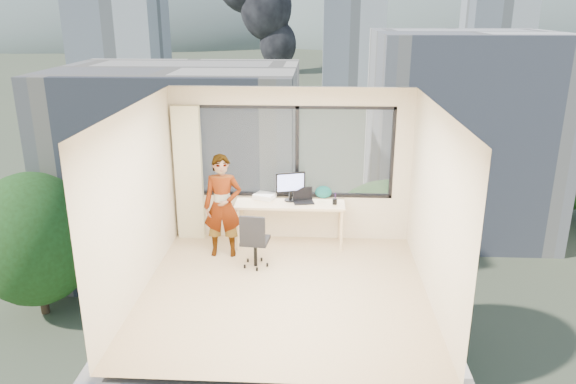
# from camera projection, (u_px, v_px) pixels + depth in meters

# --- Properties ---
(floor) EXTENTS (4.00, 4.00, 0.01)m
(floor) POSITION_uv_depth(u_px,v_px,m) (284.00, 292.00, 7.80)
(floor) COLOR tan
(floor) RESTS_ON ground
(ceiling) EXTENTS (4.00, 4.00, 0.01)m
(ceiling) POSITION_uv_depth(u_px,v_px,m) (284.00, 108.00, 6.97)
(ceiling) COLOR white
(ceiling) RESTS_ON ground
(wall_front) EXTENTS (4.00, 0.01, 2.60)m
(wall_front) POSITION_uv_depth(u_px,v_px,m) (272.00, 274.00, 5.49)
(wall_front) COLOR beige
(wall_front) RESTS_ON ground
(wall_left) EXTENTS (0.01, 4.00, 2.60)m
(wall_left) POSITION_uv_depth(u_px,v_px,m) (137.00, 202.00, 7.48)
(wall_left) COLOR beige
(wall_left) RESTS_ON ground
(wall_right) EXTENTS (0.01, 4.00, 2.60)m
(wall_right) POSITION_uv_depth(u_px,v_px,m) (435.00, 208.00, 7.28)
(wall_right) COLOR beige
(wall_right) RESTS_ON ground
(window_wall) EXTENTS (3.30, 0.16, 1.55)m
(window_wall) POSITION_uv_depth(u_px,v_px,m) (294.00, 152.00, 9.20)
(window_wall) COLOR black
(window_wall) RESTS_ON ground
(curtain) EXTENTS (0.45, 0.14, 2.30)m
(curtain) POSITION_uv_depth(u_px,v_px,m) (189.00, 174.00, 9.30)
(curtain) COLOR beige
(curtain) RESTS_ON floor
(desk) EXTENTS (1.80, 0.60, 0.75)m
(desk) POSITION_uv_depth(u_px,v_px,m) (290.00, 223.00, 9.25)
(desk) COLOR beige
(desk) RESTS_ON floor
(chair) EXTENTS (0.50, 0.50, 0.90)m
(chair) POSITION_uv_depth(u_px,v_px,m) (255.00, 239.00, 8.44)
(chair) COLOR black
(chair) RESTS_ON floor
(person) EXTENTS (0.62, 0.43, 1.66)m
(person) POSITION_uv_depth(u_px,v_px,m) (223.00, 206.00, 8.73)
(person) COLOR #2D2D33
(person) RESTS_ON floor
(monitor) EXTENTS (0.51, 0.24, 0.50)m
(monitor) POSITION_uv_depth(u_px,v_px,m) (290.00, 186.00, 9.13)
(monitor) COLOR black
(monitor) RESTS_ON desk
(game_console) EXTENTS (0.41, 0.38, 0.08)m
(game_console) POSITION_uv_depth(u_px,v_px,m) (265.00, 196.00, 9.30)
(game_console) COLOR white
(game_console) RESTS_ON desk
(laptop) EXTENTS (0.39, 0.40, 0.21)m
(laptop) POSITION_uv_depth(u_px,v_px,m) (304.00, 196.00, 9.08)
(laptop) COLOR black
(laptop) RESTS_ON desk
(cellphone) EXTENTS (0.13, 0.09, 0.01)m
(cellphone) POSITION_uv_depth(u_px,v_px,m) (304.00, 204.00, 9.04)
(cellphone) COLOR black
(cellphone) RESTS_ON desk
(pen_cup) EXTENTS (0.10, 0.10, 0.09)m
(pen_cup) POSITION_uv_depth(u_px,v_px,m) (335.00, 201.00, 9.02)
(pen_cup) COLOR black
(pen_cup) RESTS_ON desk
(handbag) EXTENTS (0.31, 0.22, 0.22)m
(handbag) POSITION_uv_depth(u_px,v_px,m) (323.00, 192.00, 9.29)
(handbag) COLOR #0C4A49
(handbag) RESTS_ON desk
(exterior_ground) EXTENTS (400.00, 400.00, 0.04)m
(exterior_ground) POSITION_uv_depth(u_px,v_px,m) (316.00, 89.00, 125.84)
(exterior_ground) COLOR #515B3D
(exterior_ground) RESTS_ON ground
(near_bldg_a) EXTENTS (16.00, 12.00, 14.00)m
(near_bldg_a) POSITION_uv_depth(u_px,v_px,m) (182.00, 168.00, 38.88)
(near_bldg_a) COLOR beige
(near_bldg_a) RESTS_ON exterior_ground
(near_bldg_b) EXTENTS (14.00, 13.00, 16.00)m
(near_bldg_b) POSITION_uv_depth(u_px,v_px,m) (459.00, 133.00, 45.07)
(near_bldg_b) COLOR white
(near_bldg_b) RESTS_ON exterior_ground
(far_tower_a) EXTENTS (14.00, 14.00, 28.00)m
(far_tower_a) POSITION_uv_depth(u_px,v_px,m) (122.00, 29.00, 99.47)
(far_tower_a) COLOR silver
(far_tower_a) RESTS_ON exterior_ground
(far_tower_b) EXTENTS (13.00, 13.00, 30.00)m
(far_tower_b) POSITION_uv_depth(u_px,v_px,m) (353.00, 20.00, 120.66)
(far_tower_b) COLOR silver
(far_tower_b) RESTS_ON exterior_ground
(far_tower_c) EXTENTS (15.00, 15.00, 26.00)m
(far_tower_c) POSITION_uv_depth(u_px,v_px,m) (497.00, 27.00, 138.37)
(far_tower_c) COLOR silver
(far_tower_c) RESTS_ON exterior_ground
(far_tower_d) EXTENTS (16.00, 14.00, 22.00)m
(far_tower_d) POSITION_uv_depth(u_px,v_px,m) (101.00, 32.00, 153.74)
(far_tower_d) COLOR silver
(far_tower_d) RESTS_ON exterior_ground
(hill_a) EXTENTS (288.00, 216.00, 90.00)m
(hill_a) POSITION_uv_depth(u_px,v_px,m) (111.00, 39.00, 321.17)
(hill_a) COLOR slate
(hill_a) RESTS_ON exterior_ground
(hill_b) EXTENTS (300.00, 220.00, 96.00)m
(hill_b) POSITION_uv_depth(u_px,v_px,m) (496.00, 40.00, 310.12)
(hill_b) COLOR slate
(hill_b) RESTS_ON exterior_ground
(tree_a) EXTENTS (7.00, 7.00, 8.00)m
(tree_a) POSITION_uv_depth(u_px,v_px,m) (36.00, 253.00, 32.61)
(tree_a) COLOR #254717
(tree_a) RESTS_ON exterior_ground
(tree_b) EXTENTS (7.60, 7.60, 9.00)m
(tree_b) POSITION_uv_depth(u_px,v_px,m) (386.00, 287.00, 27.66)
(tree_b) COLOR #254717
(tree_b) RESTS_ON exterior_ground
(tree_c) EXTENTS (8.40, 8.40, 10.00)m
(tree_c) POSITION_uv_depth(u_px,v_px,m) (568.00, 164.00, 47.42)
(tree_c) COLOR #254717
(tree_c) RESTS_ON exterior_ground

